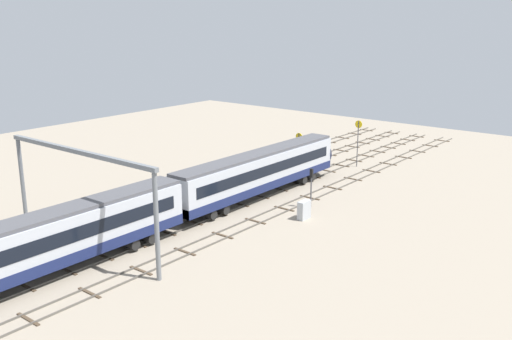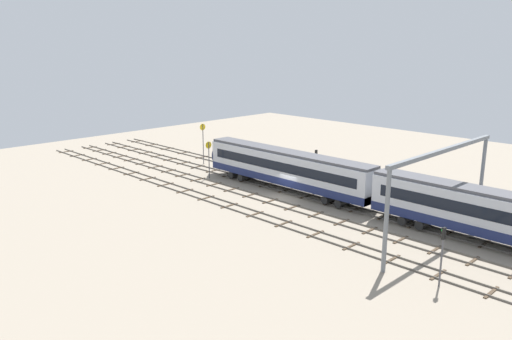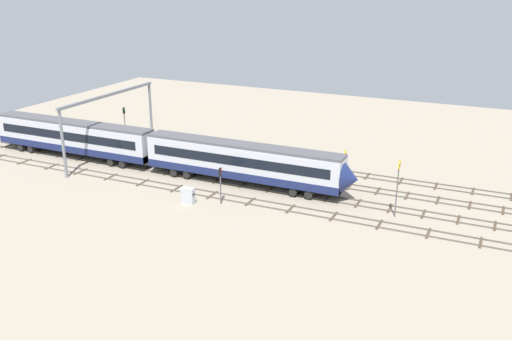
{
  "view_description": "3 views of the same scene",
  "coord_description": "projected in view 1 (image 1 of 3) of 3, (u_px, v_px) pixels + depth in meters",
  "views": [
    {
      "loc": [
        -44.72,
        -38.62,
        18.77
      ],
      "look_at": [
        5.04,
        1.01,
        1.74
      ],
      "focal_mm": 40.44,
      "sensor_mm": 36.0,
      "label": 1
    },
    {
      "loc": [
        -37.82,
        41.94,
        17.37
      ],
      "look_at": [
        6.03,
        -1.49,
        1.93
      ],
      "focal_mm": 35.68,
      "sensor_mm": 36.0,
      "label": 2
    },
    {
      "loc": [
        28.77,
        -57.35,
        23.22
      ],
      "look_at": [
        3.13,
        -1.82,
        1.9
      ],
      "focal_mm": 39.64,
      "sensor_mm": 36.0,
      "label": 3
    }
  ],
  "objects": [
    {
      "name": "track_middle",
      "position": [
        219.0,
        192.0,
        63.2
      ],
      "size": [
        88.47,
        2.4,
        0.16
      ],
      "color": "#59544C",
      "rests_on": "ground"
    },
    {
      "name": "speed_sign_mid_trackside",
      "position": [
        358.0,
        137.0,
        73.27
      ],
      "size": [
        0.14,
        0.97,
        6.01
      ],
      "color": "#4C4C51",
      "rests_on": "ground"
    },
    {
      "name": "relay_cabinet",
      "position": [
        304.0,
        210.0,
        54.88
      ],
      "size": [
        1.45,
        0.67,
        1.79
      ],
      "color": "#B2B7BC",
      "rests_on": "ground"
    },
    {
      "name": "track_near_foreground",
      "position": [
        284.0,
        208.0,
        57.87
      ],
      "size": [
        88.47,
        2.4,
        0.16
      ],
      "color": "#59544C",
      "rests_on": "ground"
    },
    {
      "name": "train",
      "position": [
        179.0,
        200.0,
        52.13
      ],
      "size": [
        50.4,
        3.24,
        4.8
      ],
      "color": "#B7BCC6",
      "rests_on": "ground"
    },
    {
      "name": "overhead_gantry",
      "position": [
        80.0,
        175.0,
        46.1
      ],
      "size": [
        0.4,
        18.52,
        8.57
      ],
      "color": "slate",
      "rests_on": "ground"
    },
    {
      "name": "track_with_train",
      "position": [
        250.0,
        200.0,
        60.54
      ],
      "size": [
        88.47,
        2.4,
        0.16
      ],
      "color": "#59544C",
      "rests_on": "ground"
    },
    {
      "name": "signal_light_trackside_departure",
      "position": [
        311.0,
        182.0,
        57.68
      ],
      "size": [
        0.31,
        0.32,
        4.07
      ],
      "color": "#4C4C51",
      "rests_on": "ground"
    },
    {
      "name": "ground_plane",
      "position": [
        234.0,
        197.0,
        61.88
      ],
      "size": [
        104.47,
        104.47,
        0.0
      ],
      "primitive_type": "plane",
      "color": "gray"
    },
    {
      "name": "track_second_far",
      "position": [
        190.0,
        185.0,
        65.86
      ],
      "size": [
        88.47,
        2.4,
        0.16
      ],
      "color": "#59544C",
      "rests_on": "ground"
    },
    {
      "name": "speed_sign_near_foreground",
      "position": [
        299.0,
        146.0,
        71.06
      ],
      "size": [
        0.14,
        0.94,
        4.9
      ],
      "color": "#4C4C51",
      "rests_on": "ground"
    }
  ]
}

